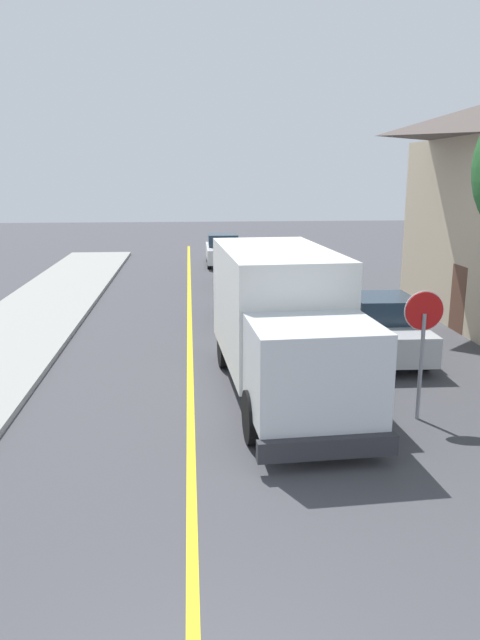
% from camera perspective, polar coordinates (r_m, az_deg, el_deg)
% --- Properties ---
extents(centre_line_yellow, '(0.16, 56.00, 0.01)m').
position_cam_1_polar(centre_line_yellow, '(14.52, -4.76, -5.86)').
color(centre_line_yellow, gold).
rests_on(centre_line_yellow, ground).
extents(box_truck, '(2.80, 7.30, 3.20)m').
position_cam_1_polar(box_truck, '(13.39, 3.95, 0.33)').
color(box_truck, silver).
rests_on(box_truck, ground).
extents(parked_car_near, '(1.97, 4.47, 1.67)m').
position_cam_1_polar(parked_car_near, '(20.40, 1.68, 2.21)').
color(parked_car_near, black).
rests_on(parked_car_near, ground).
extents(parked_car_mid, '(1.84, 4.42, 1.67)m').
position_cam_1_polar(parked_car_mid, '(27.02, 0.55, 5.05)').
color(parked_car_mid, '#4C564C').
rests_on(parked_car_mid, ground).
extents(parked_car_far, '(1.84, 4.41, 1.67)m').
position_cam_1_polar(parked_car_far, '(33.08, -1.63, 6.64)').
color(parked_car_far, silver).
rests_on(parked_car_far, ground).
extents(parked_van_across, '(1.91, 4.44, 1.67)m').
position_cam_1_polar(parked_van_across, '(16.83, 13.16, -0.63)').
color(parked_van_across, '#B7B7BC').
rests_on(parked_van_across, ground).
extents(stop_sign, '(0.80, 0.10, 2.65)m').
position_cam_1_polar(stop_sign, '(12.35, 17.02, -0.97)').
color(stop_sign, gray).
rests_on(stop_sign, ground).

